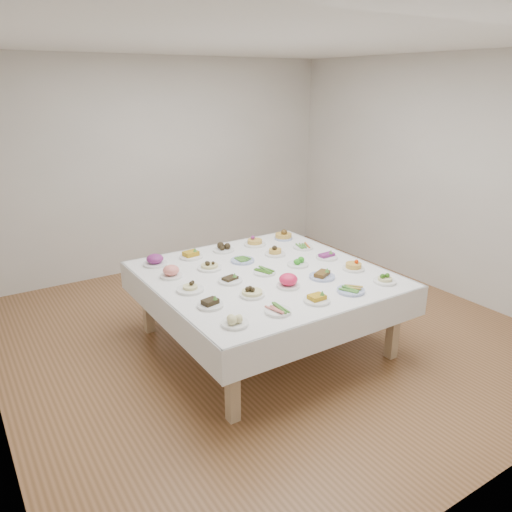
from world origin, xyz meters
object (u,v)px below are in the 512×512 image
display_table (264,280)px  dish_12 (265,271)px  dish_24 (283,234)px  dish_0 (235,320)px

display_table → dish_12: 0.09m
display_table → dish_24: size_ratio=10.36×
display_table → dish_24: bearing=45.0°
dish_12 → display_table: bearing=58.8°
display_table → dish_0: 1.10m
display_table → dish_12: dish_12 is taller
dish_12 → dish_0: bearing=-135.5°
display_table → dish_0: dish_0 is taller
dish_12 → dish_24: (0.79, 0.80, 0.04)m
dish_0 → dish_24: 2.21m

